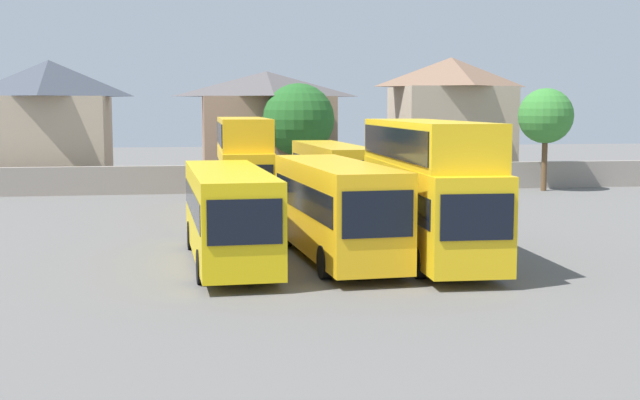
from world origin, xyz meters
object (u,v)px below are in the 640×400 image
(bus_1, at_px, (228,210))
(tree_left_of_lot, at_px, (546,116))
(bus_2, at_px, (335,205))
(bus_4, at_px, (243,159))
(tree_behind_wall, at_px, (299,120))
(house_terrace_centre, at_px, (267,126))
(bus_5, at_px, (332,172))
(house_terrace_right, at_px, (450,118))
(bus_3, at_px, (427,181))
(house_terrace_left, at_px, (51,123))

(bus_1, distance_m, tree_left_of_lot, 31.84)
(bus_2, bearing_deg, bus_1, -92.09)
(bus_4, relative_size, tree_behind_wall, 1.50)
(bus_4, height_order, house_terrace_centre, house_terrace_centre)
(bus_5, distance_m, tree_behind_wall, 12.49)
(bus_1, xyz_separation_m, house_terrace_centre, (4.48, 32.05, 2.21))
(house_terrace_right, bearing_deg, tree_left_of_lot, -67.39)
(tree_behind_wall, bearing_deg, bus_2, -94.87)
(bus_1, distance_m, bus_3, 7.34)
(bus_5, height_order, tree_behind_wall, tree_behind_wall)
(tree_left_of_lot, height_order, tree_behind_wall, tree_behind_wall)
(house_terrace_centre, relative_size, tree_behind_wall, 1.36)
(tree_behind_wall, bearing_deg, bus_5, -89.26)
(bus_2, distance_m, bus_5, 15.18)
(tree_behind_wall, bearing_deg, house_terrace_centre, 109.92)
(house_terrace_centre, bearing_deg, house_terrace_right, -1.83)
(bus_1, relative_size, house_terrace_centre, 1.11)
(bus_4, xyz_separation_m, tree_left_of_lot, (20.46, 8.14, 2.13))
(bus_5, xyz_separation_m, house_terrace_right, (11.99, 16.50, 2.68))
(tree_behind_wall, bearing_deg, house_terrace_right, 19.48)
(house_terrace_left, height_order, house_terrace_right, house_terrace_right)
(bus_4, bearing_deg, tree_left_of_lot, 112.52)
(house_terrace_centre, bearing_deg, bus_5, -83.68)
(bus_1, xyz_separation_m, house_terrace_right, (18.35, 31.61, 2.78))
(bus_1, height_order, tree_behind_wall, tree_behind_wall)
(bus_4, relative_size, bus_5, 0.92)
(bus_2, bearing_deg, house_terrace_left, -158.35)
(house_terrace_right, bearing_deg, bus_1, -120.13)
(bus_1, bearing_deg, tree_behind_wall, 164.94)
(house_terrace_centre, distance_m, tree_left_of_lot, 19.83)
(house_terrace_centre, relative_size, tree_left_of_lot, 1.44)
(bus_5, bearing_deg, bus_3, 1.35)
(bus_1, distance_m, bus_4, 14.78)
(bus_1, bearing_deg, house_terrace_left, -163.07)
(house_terrace_right, bearing_deg, bus_3, -109.33)
(tree_behind_wall, bearing_deg, tree_left_of_lot, -15.89)
(bus_3, bearing_deg, bus_5, -174.78)
(bus_4, relative_size, tree_left_of_lot, 1.59)
(bus_5, xyz_separation_m, tree_left_of_lot, (15.65, 7.71, 2.92))
(bus_1, height_order, tree_left_of_lot, tree_left_of_lot)
(bus_5, height_order, house_terrace_right, house_terrace_right)
(house_terrace_left, bearing_deg, house_terrace_centre, 6.61)
(bus_5, relative_size, tree_left_of_lot, 1.73)
(bus_5, height_order, house_terrace_left, house_terrace_left)
(bus_5, relative_size, tree_behind_wall, 1.63)
(bus_3, bearing_deg, bus_2, -89.34)
(house_terrace_centre, height_order, tree_left_of_lot, house_terrace_centre)
(bus_2, height_order, house_terrace_right, house_terrace_right)
(house_terrace_left, distance_m, house_terrace_centre, 15.14)
(bus_2, xyz_separation_m, bus_4, (-2.33, 14.55, 0.77))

